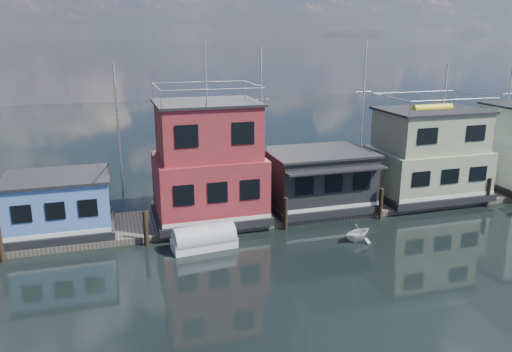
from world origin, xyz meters
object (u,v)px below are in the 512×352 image
object	(u,v)px
houseboat_blue	(59,204)
houseboat_red	(208,164)
tarp_runabout	(204,239)
houseboat_dark	(319,179)
dinghy_white	(357,232)
houseboat_green	(428,155)

from	to	relation	value
houseboat_blue	houseboat_red	bearing A→B (deg)	0.00
tarp_runabout	houseboat_dark	bearing A→B (deg)	19.03
houseboat_red	tarp_runabout	world-z (taller)	houseboat_red
houseboat_blue	dinghy_white	distance (m)	18.67
houseboat_red	houseboat_green	size ratio (longest dim) A/B	1.41
houseboat_blue	houseboat_green	distance (m)	26.53
houseboat_red	dinghy_white	size ratio (longest dim) A/B	5.67
houseboat_red	dinghy_white	world-z (taller)	houseboat_red
houseboat_green	tarp_runabout	xyz separation A→B (m)	(-18.20, -4.23, -2.97)
houseboat_blue	houseboat_dark	size ratio (longest dim) A/B	0.86
dinghy_white	houseboat_red	bearing A→B (deg)	35.41
houseboat_red	houseboat_green	world-z (taller)	houseboat_red
houseboat_dark	tarp_runabout	size ratio (longest dim) A/B	1.87
houseboat_blue	dinghy_white	size ratio (longest dim) A/B	3.06
houseboat_red	dinghy_white	xyz separation A→B (m)	(8.17, -5.80, -3.55)
dinghy_white	houseboat_blue	bearing A→B (deg)	52.61
houseboat_green	tarp_runabout	size ratio (longest dim) A/B	2.13
houseboat_blue	houseboat_green	xyz separation A→B (m)	(26.50, 0.00, 1.34)
houseboat_red	houseboat_blue	bearing A→B (deg)	-180.00
houseboat_green	houseboat_dark	bearing A→B (deg)	-179.88
dinghy_white	tarp_runabout	size ratio (longest dim) A/B	0.53
houseboat_red	dinghy_white	distance (m)	10.63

